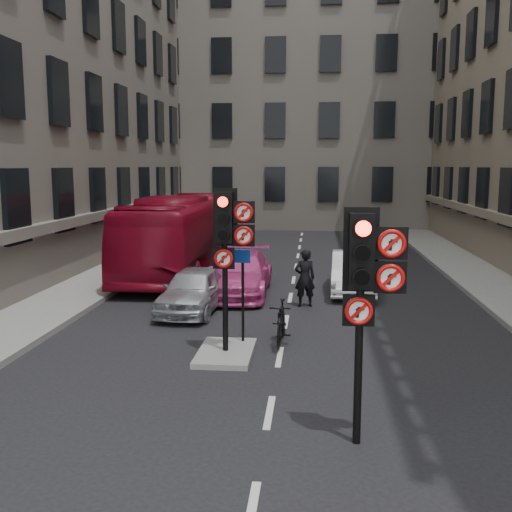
% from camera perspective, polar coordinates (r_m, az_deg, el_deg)
% --- Properties ---
extents(ground, '(120.00, 120.00, 0.00)m').
position_cam_1_polar(ground, '(8.77, 0.27, -19.80)').
color(ground, black).
rests_on(ground, ground).
extents(pavement_left, '(3.00, 50.00, 0.16)m').
position_cam_1_polar(pavement_left, '(21.60, -16.08, -2.66)').
color(pavement_left, gray).
rests_on(pavement_left, ground).
extents(centre_island, '(1.20, 2.00, 0.12)m').
position_cam_1_polar(centre_island, '(13.47, -2.91, -9.19)').
color(centre_island, gray).
rests_on(centre_island, ground).
extents(building_far, '(30.00, 14.00, 20.00)m').
position_cam_1_polar(building_far, '(46.06, 4.78, 15.84)').
color(building_far, '#6D665C').
rests_on(building_far, ground).
extents(signal_near, '(0.91, 0.40, 3.58)m').
position_cam_1_polar(signal_near, '(8.85, 10.50, -1.89)').
color(signal_near, black).
rests_on(signal_near, ground).
extents(signal_far, '(0.91, 0.40, 3.58)m').
position_cam_1_polar(signal_far, '(12.89, -2.63, 2.05)').
color(signal_far, black).
rests_on(signal_far, centre_island).
extents(car_silver, '(1.78, 3.85, 1.28)m').
position_cam_1_polar(car_silver, '(17.31, -5.96, -3.22)').
color(car_silver, '#B7B9BF').
rests_on(car_silver, ground).
extents(car_white, '(1.59, 4.10, 1.33)m').
position_cam_1_polar(car_white, '(20.11, 9.26, -1.55)').
color(car_white, white).
rests_on(car_white, ground).
extents(car_pink, '(1.96, 4.74, 1.37)m').
position_cam_1_polar(car_pink, '(19.52, -1.55, -1.69)').
color(car_pink, '#C63A83').
rests_on(car_pink, ground).
extents(bus_red, '(2.57, 10.84, 3.02)m').
position_cam_1_polar(bus_red, '(23.65, -7.24, 2.07)').
color(bus_red, maroon).
rests_on(bus_red, ground).
extents(motorcycle, '(0.55, 1.72, 1.02)m').
position_cam_1_polar(motorcycle, '(14.18, 2.41, -6.36)').
color(motorcycle, black).
rests_on(motorcycle, ground).
extents(motorcyclist, '(0.71, 0.55, 1.73)m').
position_cam_1_polar(motorcyclist, '(17.86, 4.67, -2.09)').
color(motorcyclist, black).
rests_on(motorcyclist, ground).
extents(info_sign, '(0.37, 0.13, 2.15)m').
position_cam_1_polar(info_sign, '(13.77, -1.28, -2.55)').
color(info_sign, black).
rests_on(info_sign, centre_island).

